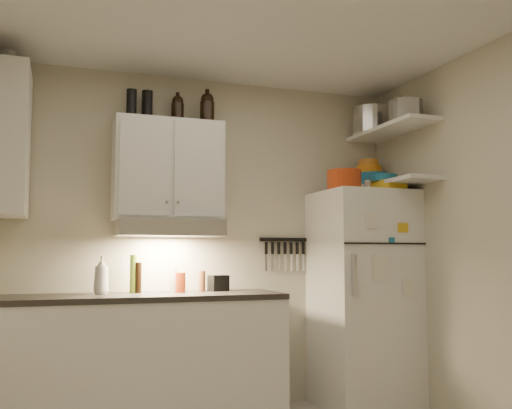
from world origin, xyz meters
name	(u,v)px	position (x,y,z in m)	size (l,w,h in m)	color
ceiling	(267,2)	(0.00, 0.00, 2.61)	(3.20, 3.00, 0.02)	silver
back_wall	(201,241)	(0.00, 1.51, 1.30)	(3.20, 0.02, 2.60)	#BEB7A2
right_wall	(505,238)	(1.61, 0.00, 1.30)	(0.02, 3.00, 2.60)	#BEB7A2
base_cabinet	(133,364)	(-0.55, 1.20, 0.44)	(2.10, 0.60, 0.88)	white
countertop	(134,297)	(-0.55, 1.20, 0.90)	(2.10, 0.62, 0.04)	#2B2825
upper_cabinet	(168,171)	(-0.30, 1.33, 1.83)	(0.80, 0.33, 0.75)	white
side_cabinet	(2,141)	(-1.44, 1.20, 1.95)	(0.33, 0.55, 1.00)	white
range_hood	(169,228)	(-0.30, 1.27, 1.39)	(0.76, 0.46, 0.12)	silver
fridge	(364,298)	(1.25, 1.16, 0.85)	(0.70, 0.68, 1.70)	white
shelf_hi	(391,130)	(1.45, 1.02, 2.20)	(0.30, 0.95, 0.03)	white
shelf_lo	(392,184)	(1.45, 1.02, 1.76)	(0.30, 0.95, 0.03)	white
knife_strip	(284,240)	(0.70, 1.49, 1.32)	(0.42, 0.02, 0.03)	black
dutch_oven	(344,180)	(1.04, 1.07, 1.78)	(0.27, 0.27, 0.16)	#AB3614
book_stack	(389,186)	(1.38, 0.97, 1.74)	(0.18, 0.23, 0.08)	gold
spice_jar	(368,186)	(1.28, 1.11, 1.75)	(0.06, 0.06, 0.09)	silver
stock_pot	(371,121)	(1.42, 1.28, 2.33)	(0.31, 0.31, 0.22)	silver
tin_a	(406,112)	(1.50, 0.88, 2.31)	(0.20, 0.18, 0.20)	#AAAAAD
tin_b	(406,110)	(1.42, 0.76, 2.30)	(0.16, 0.16, 0.16)	#AAAAAD
bowl_teal	(371,180)	(1.44, 1.32, 1.83)	(0.27, 0.27, 0.11)	#19658C
bowl_orange	(369,170)	(1.42, 1.33, 1.91)	(0.22, 0.22, 0.06)	orange
bowl_yellow	(369,163)	(1.42, 1.33, 1.97)	(0.17, 0.17, 0.05)	#C27022
plates	(384,178)	(1.37, 1.02, 1.80)	(0.21, 0.21, 0.05)	#19658C
growler_a	(178,109)	(-0.22, 1.39, 2.31)	(0.10, 0.10, 0.23)	black
growler_b	(207,109)	(0.01, 1.36, 2.33)	(0.11, 0.11, 0.27)	black
thermos_a	(147,107)	(-0.45, 1.40, 2.32)	(0.08, 0.08, 0.24)	black
thermos_b	(131,104)	(-0.58, 1.32, 2.31)	(0.07, 0.07, 0.22)	black
side_jar	(7,62)	(-1.44, 1.30, 2.52)	(0.11, 0.11, 0.15)	silver
soap_bottle	(101,273)	(-0.77, 1.27, 1.07)	(0.12, 0.12, 0.30)	white
pepper_mill	(202,281)	(-0.03, 1.32, 1.00)	(0.05, 0.05, 0.15)	brown
oil_bottle	(133,274)	(-0.54, 1.33, 1.06)	(0.05, 0.05, 0.28)	#55701C
vinegar_bottle	(138,278)	(-0.51, 1.31, 1.03)	(0.05, 0.05, 0.22)	black
clear_bottle	(173,281)	(-0.25, 1.35, 1.00)	(0.06, 0.06, 0.17)	silver
red_jar	(180,283)	(-0.21, 1.26, 0.99)	(0.07, 0.07, 0.15)	#AB3614
caddy	(218,283)	(0.10, 1.34, 0.98)	(0.14, 0.10, 0.12)	black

